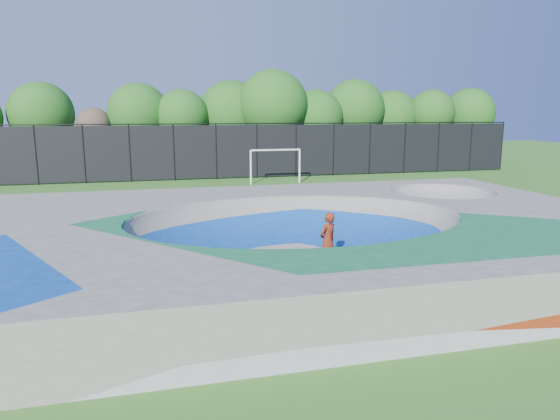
{
  "coord_description": "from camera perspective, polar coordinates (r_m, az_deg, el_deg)",
  "views": [
    {
      "loc": [
        -4.43,
        -15.23,
        4.77
      ],
      "look_at": [
        0.19,
        3.0,
        1.1
      ],
      "focal_mm": 32.0,
      "sensor_mm": 36.0,
      "label": 1
    }
  ],
  "objects": [
    {
      "name": "treeline",
      "position": [
        41.61,
        -7.69,
        10.88
      ],
      "size": [
        53.78,
        7.57,
        8.22
      ],
      "color": "#463123",
      "rests_on": "ground"
    },
    {
      "name": "skateboard",
      "position": [
        15.65,
        5.43,
        -6.67
      ],
      "size": [
        0.77,
        0.62,
        0.05
      ],
      "primitive_type": "cube",
      "rotation": [
        0.0,
        0.0,
        0.59
      ],
      "color": "black",
      "rests_on": "ground"
    },
    {
      "name": "fence",
      "position": [
        36.6,
        -7.29,
        6.77
      ],
      "size": [
        48.09,
        0.09,
        4.04
      ],
      "color": "black",
      "rests_on": "ground"
    },
    {
      "name": "skate_deck",
      "position": [
        16.36,
        1.93,
        -3.19
      ],
      "size": [
        22.0,
        14.0,
        1.5
      ],
      "primitive_type": "cube",
      "color": "gray",
      "rests_on": "ground"
    },
    {
      "name": "skater",
      "position": [
        15.4,
        5.49,
        -3.57
      ],
      "size": [
        0.78,
        0.7,
        1.8
      ],
      "primitive_type": "imported",
      "rotation": [
        0.0,
        0.0,
        3.65
      ],
      "color": "red",
      "rests_on": "ground"
    },
    {
      "name": "ground",
      "position": [
        16.56,
        1.92,
        -5.7
      ],
      "size": [
        120.0,
        120.0,
        0.0
      ],
      "primitive_type": "plane",
      "color": "#2E631B",
      "rests_on": "ground"
    },
    {
      "name": "soccer_goal",
      "position": [
        34.14,
        -0.52,
        5.78
      ],
      "size": [
        3.55,
        0.12,
        2.35
      ],
      "color": "white",
      "rests_on": "ground"
    }
  ]
}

